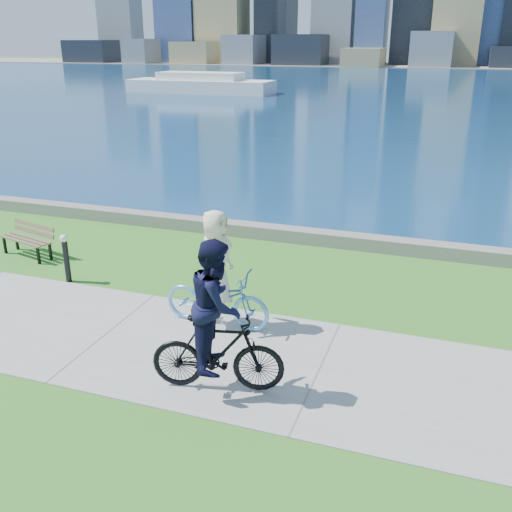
{
  "coord_description": "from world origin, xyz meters",
  "views": [
    {
      "loc": [
        5.69,
        -7.94,
        5.08
      ],
      "look_at": [
        2.22,
        2.01,
        1.1
      ],
      "focal_mm": 40.0,
      "sensor_mm": 36.0,
      "label": 1
    }
  ],
  "objects_px": {
    "bollard_lamp": "(66,255)",
    "cyclist_woman": "(217,284)",
    "cyclist_man": "(217,329)",
    "park_bench": "(29,237)"
  },
  "relations": [
    {
      "from": "cyclist_woman",
      "to": "park_bench",
      "type": "bearing_deg",
      "value": 73.59
    },
    {
      "from": "cyclist_woman",
      "to": "cyclist_man",
      "type": "distance_m",
      "value": 2.15
    },
    {
      "from": "bollard_lamp",
      "to": "cyclist_woman",
      "type": "height_order",
      "value": "cyclist_woman"
    },
    {
      "from": "cyclist_man",
      "to": "bollard_lamp",
      "type": "bearing_deg",
      "value": 46.79
    },
    {
      "from": "park_bench",
      "to": "cyclist_woman",
      "type": "relative_size",
      "value": 0.72
    },
    {
      "from": "bollard_lamp",
      "to": "cyclist_woman",
      "type": "relative_size",
      "value": 0.5
    },
    {
      "from": "cyclist_woman",
      "to": "cyclist_man",
      "type": "relative_size",
      "value": 0.92
    },
    {
      "from": "bollard_lamp",
      "to": "cyclist_woman",
      "type": "distance_m",
      "value": 4.08
    },
    {
      "from": "bollard_lamp",
      "to": "cyclist_woman",
      "type": "bearing_deg",
      "value": -11.9
    },
    {
      "from": "bollard_lamp",
      "to": "cyclist_man",
      "type": "height_order",
      "value": "cyclist_man"
    }
  ]
}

